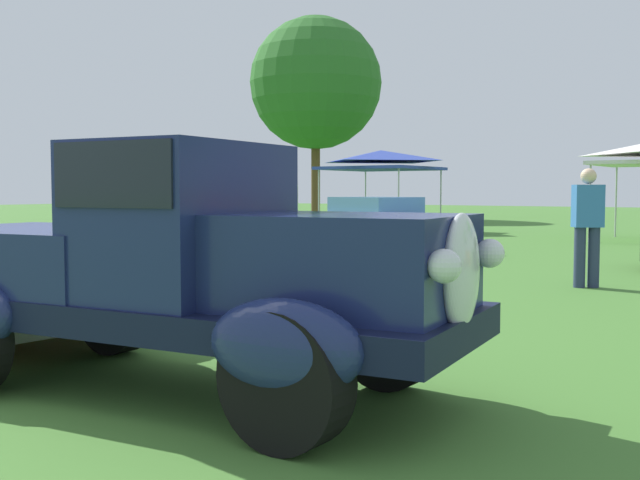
{
  "coord_description": "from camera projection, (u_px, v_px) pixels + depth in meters",
  "views": [
    {
      "loc": [
        4.56,
        -3.59,
        1.39
      ],
      "look_at": [
        0.34,
        2.56,
        0.9
      ],
      "focal_mm": 42.88,
      "sensor_mm": 36.0,
      "label": 1
    }
  ],
  "objects": [
    {
      "name": "show_car_lime",
      "position": [
        224.0,
        219.0,
        20.45
      ],
      "size": [
        4.46,
        2.3,
        1.22
      ],
      "color": "#60C62D",
      "rests_on": "ground_plane"
    },
    {
      "name": "canopy_tent_left_field",
      "position": [
        381.0,
        159.0,
        25.58
      ],
      "size": [
        3.33,
        3.33,
        2.71
      ],
      "color": "#B7B7BC",
      "rests_on": "ground_plane"
    },
    {
      "name": "show_car_skyblue",
      "position": [
        378.0,
        224.0,
        17.67
      ],
      "size": [
        4.37,
        2.81,
        1.22
      ],
      "color": "#669EDB",
      "rests_on": "ground_plane"
    },
    {
      "name": "spectator_near_truck",
      "position": [
        587.0,
        223.0,
        10.8
      ],
      "size": [
        0.47,
        0.42,
        1.69
      ],
      "color": "#283351",
      "rests_on": "ground_plane"
    },
    {
      "name": "treeline_far_left",
      "position": [
        316.0,
        83.0,
        37.8
      ],
      "size": [
        6.53,
        6.53,
        9.93
      ],
      "color": "brown",
      "rests_on": "ground_plane"
    },
    {
      "name": "feature_pickup_truck",
      "position": [
        176.0,
        266.0,
        5.24
      ],
      "size": [
        4.4,
        2.2,
        1.7
      ],
      "color": "black",
      "rests_on": "ground_plane"
    },
    {
      "name": "spectator_by_row",
      "position": [
        284.0,
        220.0,
        11.82
      ],
      "size": [
        0.47,
        0.41,
        1.69
      ],
      "color": "#7F7056",
      "rests_on": "ground_plane"
    },
    {
      "name": "ground_plane",
      "position": [
        85.0,
        378.0,
        5.62
      ],
      "size": [
        120.0,
        120.0,
        0.0
      ],
      "primitive_type": "plane",
      "color": "#42752D"
    }
  ]
}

